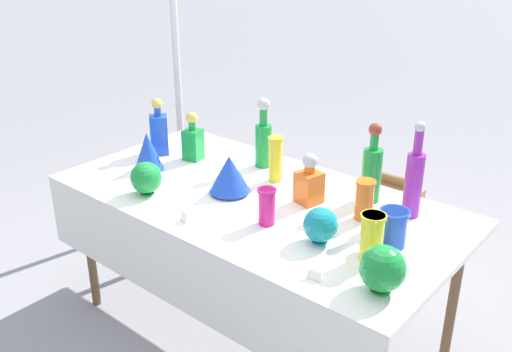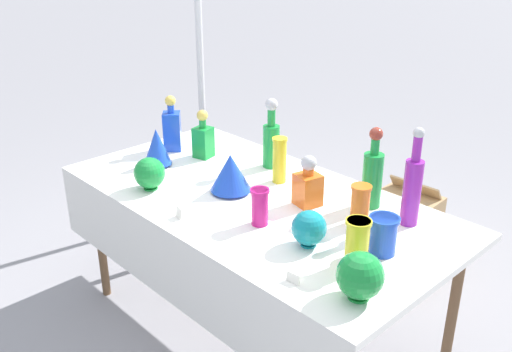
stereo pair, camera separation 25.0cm
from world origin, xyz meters
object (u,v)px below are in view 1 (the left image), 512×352
Objects in this scene: cardboard_box_behind_left at (367,234)px; square_decanter_1 at (193,140)px; slender_vase_4 at (393,227)px; round_bowl_2 at (320,225)px; round_bowl_1 at (383,269)px; tall_bottle_0 at (414,179)px; slender_vase_2 at (372,236)px; square_decanter_2 at (159,131)px; slender_vase_1 at (267,205)px; fluted_vase_1 at (148,151)px; canopy_pole at (178,96)px; square_decanter_0 at (309,182)px; fluted_vase_0 at (229,174)px; round_bowl_0 at (146,178)px; tall_bottle_1 at (372,170)px; slender_vase_3 at (275,158)px; cardboard_box_behind_right at (383,217)px; tall_bottle_2 at (263,139)px; slender_vase_0 at (364,198)px.

square_decanter_1 is at bearing -126.83° from cardboard_box_behind_left.
round_bowl_2 is (-0.22, -0.16, -0.01)m from slender_vase_4.
tall_bottle_0 is at bearing 106.91° from round_bowl_1.
tall_bottle_0 reaches higher than round_bowl_2.
square_decanter_1 is at bearing 163.90° from round_bowl_2.
slender_vase_4 is (0.01, 0.14, -0.02)m from slender_vase_2.
square_decanter_2 is 1.65× the size of slender_vase_2.
square_decanter_2 is 0.96m from slender_vase_1.
slender_vase_2 is 1.25m from fluted_vase_1.
canopy_pole is (-1.84, 0.40, -0.07)m from tall_bottle_0.
fluted_vase_0 is at bearing -154.58° from square_decanter_0.
tall_bottle_0 is 1.61× the size of square_decanter_1.
cardboard_box_behind_left is (0.19, 0.99, -0.67)m from fluted_vase_0.
fluted_vase_0 is (-0.31, 0.12, 0.01)m from slender_vase_1.
square_decanter_0 is 0.89× the size of square_decanter_1.
fluted_vase_0 is 1.13× the size of round_bowl_1.
square_decanter_0 is 1.50× the size of round_bowl_0.
tall_bottle_1 is 1.57× the size of square_decanter_0.
round_bowl_0 is at bearing -41.78° from fluted_vase_1.
fluted_vase_1 is 0.28m from round_bowl_0.
tall_bottle_1 reaches higher than slender_vase_3.
cardboard_box_behind_left is (0.61, 0.81, -0.68)m from square_decanter_1.
slender_vase_1 is at bearing -4.12° from fluted_vase_1.
tall_bottle_0 is 1.32m from cardboard_box_behind_right.
fluted_vase_0 is at bearing -146.77° from tall_bottle_1.
round_bowl_0 is at bearing -146.45° from square_decanter_0.
fluted_vase_1 reaches higher than round_bowl_1.
cardboard_box_behind_left is (0.81, 0.87, -0.70)m from square_decanter_2.
cardboard_box_behind_left is at bearing 128.52° from tall_bottle_0.
square_decanter_2 is 2.04× the size of slender_vase_4.
slender_vase_3 reaches higher than slender_vase_4.
slender_vase_1 is 0.50m from slender_vase_4.
cardboard_box_behind_left is (0.68, 1.05, -0.68)m from fluted_vase_1.
tall_bottle_2 is at bearing 161.53° from slender_vase_4.
tall_bottle_2 is 1.10m from canopy_pole.
slender_vase_0 reaches higher than round_bowl_1.
round_bowl_0 is 1.29m from canopy_pole.
slender_vase_1 is at bearing 168.73° from round_bowl_1.
slender_vase_3 is 0.73m from slender_vase_4.
tall_bottle_2 is at bearing -20.43° from canopy_pole.
slender_vase_2 is at bearing -8.72° from square_decanter_2.
fluted_vase_0 is at bearing 173.73° from slender_vase_2.
tall_bottle_2 is at bearing 178.57° from tall_bottle_0.
slender_vase_4 is 0.33× the size of cardboard_box_behind_left.
tall_bottle_1 is at bearing -13.29° from canopy_pole.
cardboard_box_behind_right is 1.53m from canopy_pole.
tall_bottle_2 reaches higher than fluted_vase_1.
square_decanter_0 is 1.34× the size of slender_vase_0.
cardboard_box_behind_left is (-0.59, 0.94, -0.66)m from slender_vase_4.
slender_vase_3 is at bearing 6.82° from square_decanter_1.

